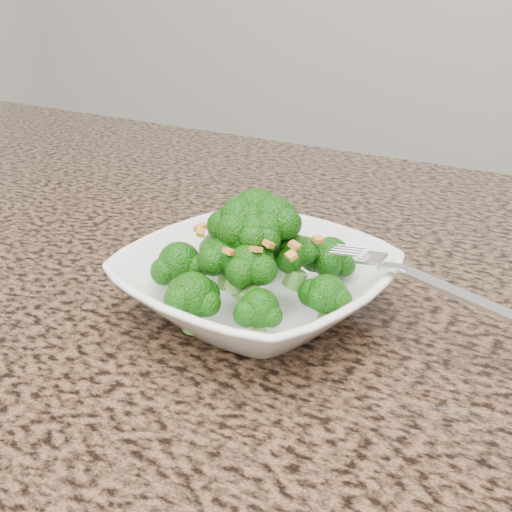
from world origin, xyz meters
The scene contains 5 objects.
granite_counter centered at (0.00, 0.30, 0.89)m, with size 1.64×1.04×0.03m, color brown.
bowl centered at (0.05, 0.34, 0.92)m, with size 0.20×0.20×0.05m, color white.
broccoli_pile centered at (0.05, 0.34, 0.98)m, with size 0.18×0.18×0.06m, color #16580A, non-canonical shape.
garlic_topping centered at (0.05, 0.34, 1.01)m, with size 0.11×0.11×0.01m, color orange, non-canonical shape.
fork centered at (0.15, 0.36, 0.96)m, with size 0.17×0.03×0.01m, color silver, non-canonical shape.
Camera 1 is at (0.27, -0.05, 1.16)m, focal length 45.00 mm.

